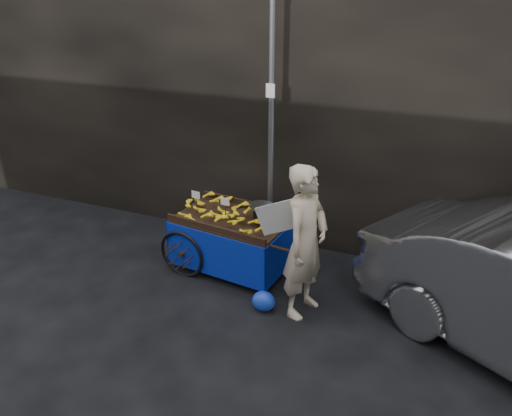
% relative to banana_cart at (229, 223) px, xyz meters
% --- Properties ---
extents(ground, '(80.00, 80.00, 0.00)m').
position_rel_banana_cart_xyz_m(ground, '(0.05, -0.64, -0.70)').
color(ground, black).
rests_on(ground, ground).
extents(building_wall, '(13.50, 2.00, 5.00)m').
position_rel_banana_cart_xyz_m(building_wall, '(0.44, 1.96, 1.80)').
color(building_wall, black).
rests_on(building_wall, ground).
extents(street_pole, '(0.12, 0.10, 4.00)m').
position_rel_banana_cart_xyz_m(street_pole, '(0.35, 0.66, 1.31)').
color(street_pole, slate).
rests_on(street_pole, ground).
extents(banana_cart, '(2.17, 1.20, 1.13)m').
position_rel_banana_cart_xyz_m(banana_cart, '(0.00, 0.00, 0.00)').
color(banana_cart, black).
rests_on(banana_cart, ground).
extents(vendor, '(0.87, 0.79, 1.91)m').
position_rel_banana_cart_xyz_m(vendor, '(1.25, -0.59, 0.26)').
color(vendor, '#C5B192').
rests_on(vendor, ground).
extents(plastic_bag, '(0.29, 0.23, 0.26)m').
position_rel_banana_cart_xyz_m(plastic_bag, '(0.80, -0.78, -0.56)').
color(plastic_bag, '#1837B7').
rests_on(plastic_bag, ground).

